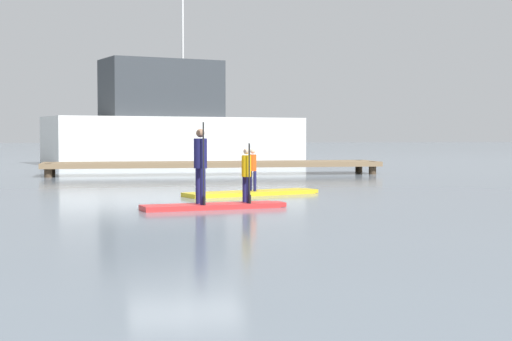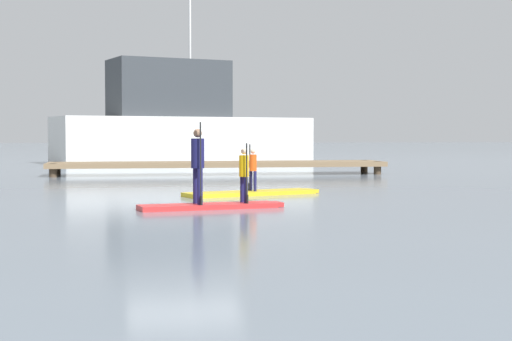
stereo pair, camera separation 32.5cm
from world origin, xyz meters
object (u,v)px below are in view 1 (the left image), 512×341
Objects in this scene: paddleboard_far at (214,206)px; fishing_boat_white_large at (173,125)px; paddleboard_near at (252,193)px; paddler_child_solo at (252,167)px; paddler_child_front at (247,172)px; paddler_adult at (201,161)px.

fishing_boat_white_large is at bearing 87.16° from paddleboard_far.
paddleboard_near is 3.69m from paddleboard_far.
paddler_child_front reaches higher than paddler_child_solo.
paddler_child_front is (-0.73, -3.30, 0.05)m from paddler_child_solo.
paddler_child_solo is 0.38× the size of paddleboard_far.
fishing_boat_white_large is (-0.13, 22.72, 1.94)m from paddleboard_near.
paddler_child_solo is 3.38m from paddler_child_front.
paddler_child_front is 0.09× the size of fishing_boat_white_large.
paddler_child_front is at bearing -91.32° from fishing_boat_white_large.
paddleboard_far is 2.48× the size of paddler_child_front.
fishing_boat_white_large reaches higher than paddler_child_solo.
paddleboard_near is at bearing 63.78° from paddler_adult.
paddler_adult reaches higher than paddler_child_front.
paddler_child_front is (-0.73, -3.29, 0.69)m from paddleboard_near.
fishing_boat_white_large is at bearing 88.68° from paddler_child_front.
paddler_child_front is at bearing -102.47° from paddleboard_near.
paddleboard_near is 0.25× the size of fishing_boat_white_large.
paddleboard_far is 1.84× the size of paddler_adult.
paddler_child_solo is (0.01, 0.02, 0.64)m from paddleboard_near.
paddleboard_near is 2.17× the size of paddler_adult.
paddler_child_front is at bearing 10.09° from paddler_adult.
fishing_boat_white_large reaches higher than paddler_adult.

